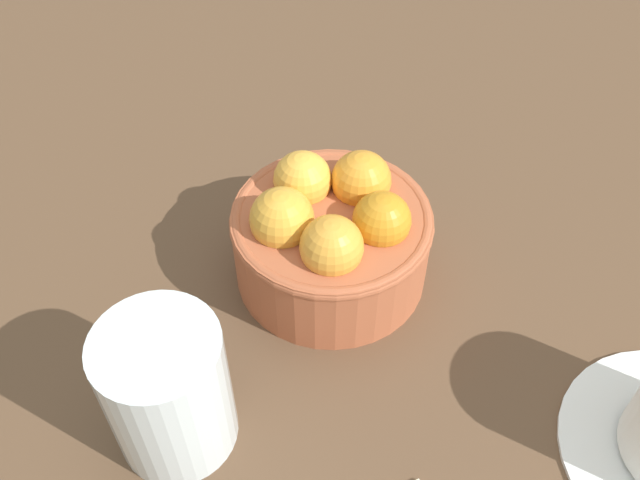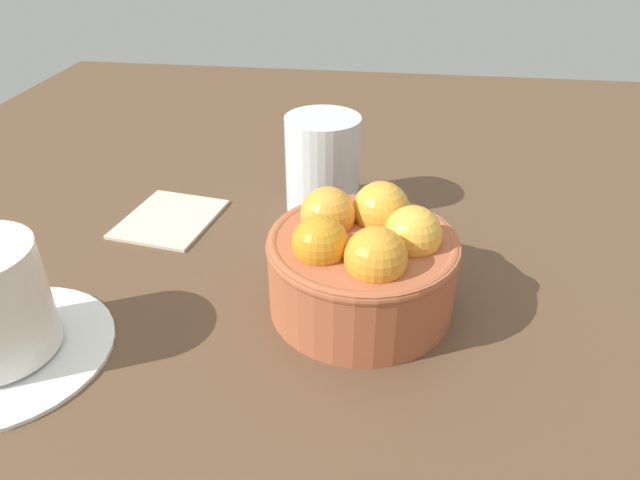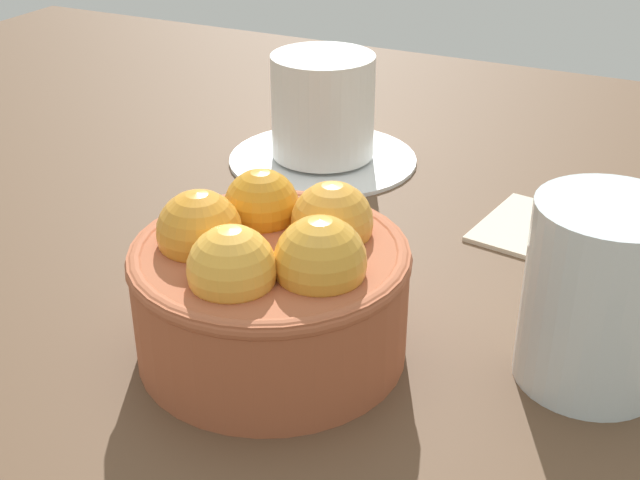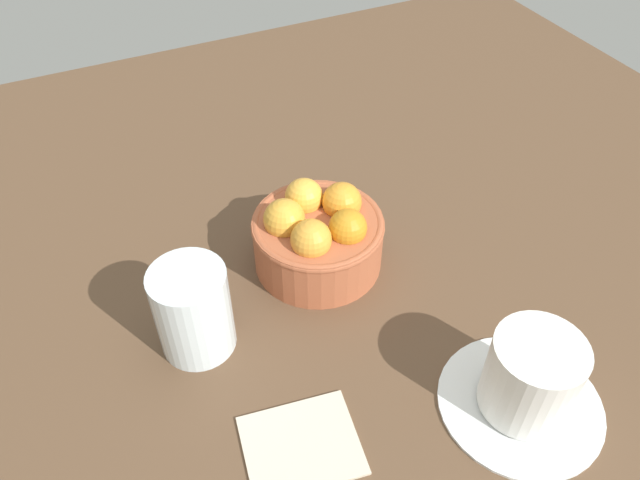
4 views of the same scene
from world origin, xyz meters
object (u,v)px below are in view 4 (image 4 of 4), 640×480
at_px(terracotta_bowl, 318,235).
at_px(water_glass, 193,310).
at_px(coffee_cup, 529,382).
at_px(folded_napkin, 301,444).

relative_size(terracotta_bowl, water_glass, 1.49).
relative_size(coffee_cup, water_glass, 1.56).
height_order(coffee_cup, folded_napkin, coffee_cup).
distance_m(coffee_cup, folded_napkin, 0.20).
xyz_separation_m(coffee_cup, water_glass, (0.24, -0.19, 0.01)).
bearing_deg(folded_napkin, terracotta_bowl, -118.93).
bearing_deg(folded_napkin, coffee_cup, 166.15).
bearing_deg(folded_napkin, water_glass, -72.67).
xyz_separation_m(water_glass, folded_napkin, (-0.04, 0.14, -0.04)).
bearing_deg(coffee_cup, folded_napkin, -13.85).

